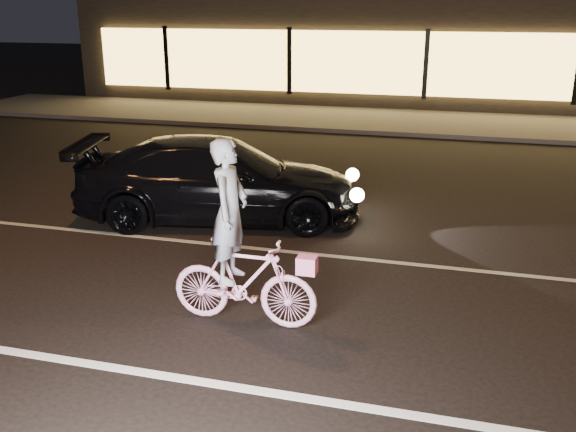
% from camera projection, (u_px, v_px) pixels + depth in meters
% --- Properties ---
extents(ground, '(90.00, 90.00, 0.00)m').
position_uv_depth(ground, '(330.00, 323.00, 7.32)').
color(ground, black).
rests_on(ground, ground).
extents(lane_stripe_near, '(60.00, 0.12, 0.01)m').
position_uv_depth(lane_stripe_near, '(297.00, 397.00, 5.95)').
color(lane_stripe_near, silver).
rests_on(lane_stripe_near, ground).
extents(lane_stripe_far, '(60.00, 0.10, 0.01)m').
position_uv_depth(lane_stripe_far, '(358.00, 259.00, 9.15)').
color(lane_stripe_far, gray).
rests_on(lane_stripe_far, ground).
extents(sidewalk, '(30.00, 4.00, 0.12)m').
position_uv_depth(sidewalk, '(418.00, 122.00, 19.19)').
color(sidewalk, '#383533').
rests_on(sidewalk, ground).
extents(storefront, '(25.40, 8.42, 4.20)m').
position_uv_depth(storefront, '(434.00, 40.00, 23.99)').
color(storefront, black).
rests_on(storefront, ground).
extents(cyclist, '(1.69, 0.58, 2.13)m').
position_uv_depth(cyclist, '(240.00, 261.00, 7.11)').
color(cyclist, '#EF469C').
rests_on(cyclist, ground).
extents(sedan, '(5.00, 2.92, 1.36)m').
position_uv_depth(sedan, '(219.00, 180.00, 10.64)').
color(sedan, black).
rests_on(sedan, ground).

